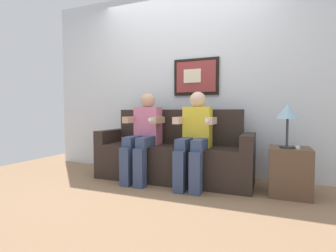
{
  "coord_description": "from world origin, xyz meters",
  "views": [
    {
      "loc": [
        1.12,
        -2.65,
        0.87
      ],
      "look_at": [
        0.0,
        0.15,
        0.7
      ],
      "focal_mm": 26.82,
      "sensor_mm": 36.0,
      "label": 1
    }
  ],
  "objects_px": {
    "side_table_right": "(289,171)",
    "person_on_right": "(195,135)",
    "spare_remote_on_table": "(297,147)",
    "table_lamp": "(288,113)",
    "couch": "(173,156)",
    "person_on_left": "(144,133)"
  },
  "relations": [
    {
      "from": "couch",
      "to": "person_on_right",
      "type": "distance_m",
      "value": 0.47
    },
    {
      "from": "couch",
      "to": "spare_remote_on_table",
      "type": "bearing_deg",
      "value": -5.65
    },
    {
      "from": "person_on_right",
      "to": "table_lamp",
      "type": "distance_m",
      "value": 1.0
    },
    {
      "from": "spare_remote_on_table",
      "to": "person_on_right",
      "type": "bearing_deg",
      "value": -178.47
    },
    {
      "from": "person_on_left",
      "to": "side_table_right",
      "type": "height_order",
      "value": "person_on_left"
    },
    {
      "from": "table_lamp",
      "to": "spare_remote_on_table",
      "type": "bearing_deg",
      "value": 6.65
    },
    {
      "from": "side_table_right",
      "to": "table_lamp",
      "type": "height_order",
      "value": "table_lamp"
    },
    {
      "from": "side_table_right",
      "to": "table_lamp",
      "type": "relative_size",
      "value": 1.09
    },
    {
      "from": "side_table_right",
      "to": "spare_remote_on_table",
      "type": "distance_m",
      "value": 0.27
    },
    {
      "from": "person_on_left",
      "to": "person_on_right",
      "type": "height_order",
      "value": "same"
    },
    {
      "from": "table_lamp",
      "to": "couch",
      "type": "bearing_deg",
      "value": 173.42
    },
    {
      "from": "couch",
      "to": "side_table_right",
      "type": "bearing_deg",
      "value": -4.55
    },
    {
      "from": "person_on_right",
      "to": "spare_remote_on_table",
      "type": "xyz_separation_m",
      "value": [
        1.07,
        0.03,
        -0.1
      ]
    },
    {
      "from": "spare_remote_on_table",
      "to": "person_on_left",
      "type": "bearing_deg",
      "value": -179.05
    },
    {
      "from": "person_on_left",
      "to": "side_table_right",
      "type": "xyz_separation_m",
      "value": [
        1.67,
        0.06,
        -0.36
      ]
    },
    {
      "from": "table_lamp",
      "to": "spare_remote_on_table",
      "type": "relative_size",
      "value": 3.54
    },
    {
      "from": "person_on_left",
      "to": "side_table_right",
      "type": "relative_size",
      "value": 2.22
    },
    {
      "from": "couch",
      "to": "person_on_left",
      "type": "distance_m",
      "value": 0.47
    },
    {
      "from": "couch",
      "to": "person_on_right",
      "type": "height_order",
      "value": "person_on_right"
    },
    {
      "from": "side_table_right",
      "to": "person_on_right",
      "type": "bearing_deg",
      "value": -176.52
    },
    {
      "from": "couch",
      "to": "spare_remote_on_table",
      "type": "xyz_separation_m",
      "value": [
        1.4,
        -0.14,
        0.2
      ]
    },
    {
      "from": "person_on_left",
      "to": "table_lamp",
      "type": "bearing_deg",
      "value": 0.6
    }
  ]
}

